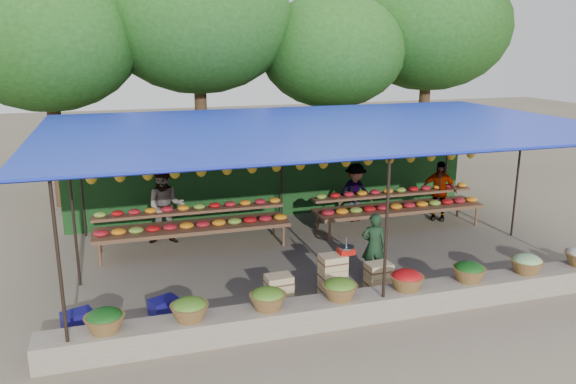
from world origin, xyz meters
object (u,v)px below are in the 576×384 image
object	(u,v)px
crate_counter	(331,279)
weighing_scale	(346,250)
blue_crate_back	(164,306)
blue_crate_front	(78,320)
vendor_seated	(374,246)

from	to	relation	value
crate_counter	weighing_scale	xyz separation A→B (m)	(0.27, 0.00, 0.53)
weighing_scale	blue_crate_back	distance (m)	3.27
blue_crate_front	weighing_scale	bearing A→B (deg)	-20.93
vendor_seated	blue_crate_front	world-z (taller)	vendor_seated
weighing_scale	blue_crate_front	world-z (taller)	weighing_scale
vendor_seated	blue_crate_front	xyz separation A→B (m)	(-5.34, -0.44, -0.51)
crate_counter	weighing_scale	world-z (taller)	weighing_scale
blue_crate_back	crate_counter	bearing A→B (deg)	-26.59
blue_crate_back	weighing_scale	bearing A→B (deg)	-26.31
vendor_seated	blue_crate_front	distance (m)	5.38
weighing_scale	vendor_seated	xyz separation A→B (m)	(0.79, 0.52, -0.20)
crate_counter	vendor_seated	world-z (taller)	vendor_seated
crate_counter	vendor_seated	size ratio (longest dim) A/B	1.83
weighing_scale	blue_crate_back	xyz separation A→B (m)	(-3.19, 0.17, -0.71)
crate_counter	weighing_scale	bearing A→B (deg)	0.00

